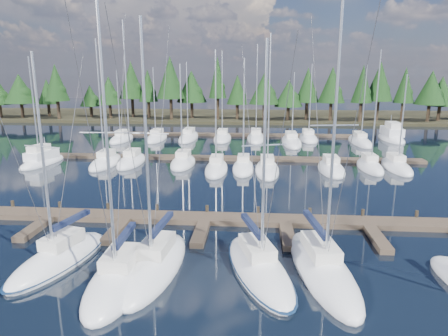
# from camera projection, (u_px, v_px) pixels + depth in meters

# --- Properties ---
(ground) EXTENTS (260.00, 260.00, 0.00)m
(ground) POSITION_uv_depth(u_px,v_px,m) (219.00, 180.00, 42.20)
(ground) COLOR black
(ground) RESTS_ON ground
(far_shore) EXTENTS (220.00, 30.00, 0.60)m
(far_shore) POSITION_uv_depth(u_px,v_px,m) (240.00, 116.00, 100.28)
(far_shore) COLOR #2A2717
(far_shore) RESTS_ON ground
(main_dock) EXTENTS (44.00, 6.13, 0.90)m
(main_dock) POSITION_uv_depth(u_px,v_px,m) (205.00, 221.00, 29.89)
(main_dock) COLOR #4B3D2F
(main_dock) RESTS_ON ground
(back_docks) EXTENTS (50.00, 21.80, 0.40)m
(back_docks) POSITION_uv_depth(u_px,v_px,m) (230.00, 145.00, 61.13)
(back_docks) COLOR #4B3D2F
(back_docks) RESTS_ON ground
(front_sailboat_1) EXTENTS (4.61, 8.59, 12.97)m
(front_sailboat_1) POSITION_uv_depth(u_px,v_px,m) (59.00, 258.00, 23.79)
(front_sailboat_1) COLOR white
(front_sailboat_1) RESTS_ON ground
(front_sailboat_2) EXTENTS (3.00, 8.02, 15.05)m
(front_sailboat_2) POSITION_uv_depth(u_px,v_px,m) (119.00, 279.00, 21.43)
(front_sailboat_2) COLOR white
(front_sailboat_2) RESTS_ON ground
(front_sailboat_3) EXTENTS (3.49, 9.12, 14.58)m
(front_sailboat_3) POSITION_uv_depth(u_px,v_px,m) (155.00, 265.00, 22.91)
(front_sailboat_3) COLOR white
(front_sailboat_3) RESTS_ON ground
(front_sailboat_4) EXTENTS (5.35, 9.56, 13.53)m
(front_sailboat_4) POSITION_uv_depth(u_px,v_px,m) (259.00, 268.00, 22.66)
(front_sailboat_4) COLOR white
(front_sailboat_4) RESTS_ON ground
(front_sailboat_5) EXTENTS (4.18, 10.53, 15.41)m
(front_sailboat_5) POSITION_uv_depth(u_px,v_px,m) (322.00, 268.00, 22.67)
(front_sailboat_5) COLOR white
(front_sailboat_5) RESTS_ON ground
(back_sailboat_rows) EXTENTS (45.95, 32.34, 17.68)m
(back_sailboat_rows) POSITION_uv_depth(u_px,v_px,m) (234.00, 149.00, 57.37)
(back_sailboat_rows) COLOR white
(back_sailboat_rows) RESTS_ON ground
(motor_yacht_left) EXTENTS (3.69, 8.21, 3.95)m
(motor_yacht_left) POSITION_uv_depth(u_px,v_px,m) (42.00, 160.00, 49.49)
(motor_yacht_left) COLOR white
(motor_yacht_left) RESTS_ON ground
(motor_yacht_right) EXTENTS (3.42, 9.89, 4.93)m
(motor_yacht_right) POSITION_uv_depth(u_px,v_px,m) (391.00, 137.00, 67.06)
(motor_yacht_right) COLOR white
(motor_yacht_right) RESTS_ON ground
(tree_line) EXTENTS (187.02, 11.56, 13.91)m
(tree_line) POSITION_uv_depth(u_px,v_px,m) (245.00, 88.00, 88.94)
(tree_line) COLOR black
(tree_line) RESTS_ON far_shore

